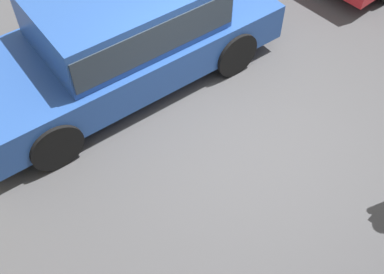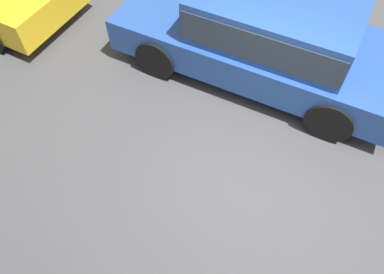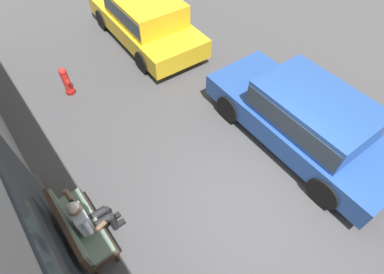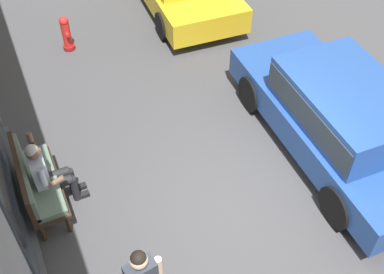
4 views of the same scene
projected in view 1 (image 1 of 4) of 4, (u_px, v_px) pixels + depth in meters
The scene contains 2 objects.
ground_plane at pixel (247, 145), 6.30m from camera, with size 60.00×60.00×0.00m, color #424244.
parked_car_mid at pixel (121, 32), 6.49m from camera, with size 4.62×2.00×1.48m.
Camera 1 is at (2.95, 2.60, 4.97)m, focal length 45.00 mm.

